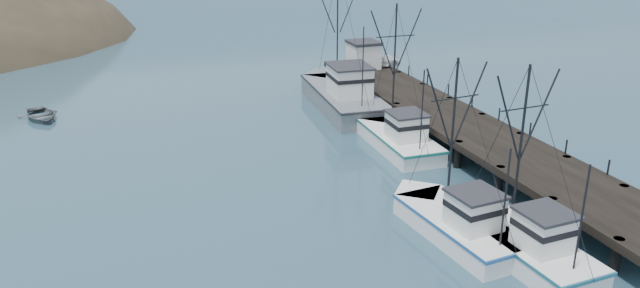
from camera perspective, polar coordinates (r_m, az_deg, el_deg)
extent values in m
plane|color=#28485A|center=(32.59, 5.21, -11.74)|extent=(400.00, 400.00, 0.00)
cube|color=black|center=(50.87, 12.13, 2.16)|extent=(6.00, 44.00, 0.50)
cylinder|color=black|center=(35.33, 25.43, -9.23)|extent=(0.56, 0.56, 2.00)
cylinder|color=black|center=(38.50, 20.31, -6.00)|extent=(0.56, 0.56, 2.00)
cylinder|color=black|center=(41.86, 25.84, -4.68)|extent=(0.56, 0.56, 2.00)
cylinder|color=black|center=(42.02, 16.06, -3.25)|extent=(0.56, 0.56, 2.00)
cylinder|color=black|center=(45.12, 21.47, -2.25)|extent=(0.56, 0.56, 2.00)
cylinder|color=black|center=(45.82, 12.51, -0.92)|extent=(0.56, 0.56, 2.00)
cylinder|color=black|center=(48.68, 17.72, -0.15)|extent=(0.56, 0.56, 2.00)
cylinder|color=black|center=(49.84, 9.52, 1.04)|extent=(0.56, 0.56, 2.00)
cylinder|color=black|center=(52.48, 14.50, 1.66)|extent=(0.56, 0.56, 2.00)
cylinder|color=black|center=(54.01, 6.97, 2.70)|extent=(0.56, 0.56, 2.00)
cylinder|color=black|center=(56.46, 11.72, 3.21)|extent=(0.56, 0.56, 2.00)
cylinder|color=black|center=(58.32, 4.80, 4.12)|extent=(0.56, 0.56, 2.00)
cylinder|color=black|center=(60.59, 9.30, 4.55)|extent=(0.56, 0.56, 2.00)
cylinder|color=black|center=(62.73, 2.92, 5.34)|extent=(0.56, 0.56, 2.00)
cylinder|color=black|center=(64.85, 7.19, 5.70)|extent=(0.56, 0.56, 2.00)
cylinder|color=black|center=(67.22, 1.28, 6.39)|extent=(0.56, 0.56, 2.00)
cylinder|color=black|center=(69.20, 5.34, 6.71)|extent=(0.56, 0.56, 2.00)
cube|color=white|center=(91.05, -24.64, 7.82)|extent=(1.00, 3.50, 0.90)
cylinder|color=black|center=(90.56, -24.91, 9.60)|extent=(0.08, 0.08, 6.00)
cube|color=white|center=(35.23, 18.27, -9.29)|extent=(3.81, 8.70, 1.60)
cube|color=white|center=(38.08, 14.13, -6.51)|extent=(3.32, 3.32, 1.60)
cube|color=#1B576E|center=(34.90, 18.40, -8.29)|extent=(3.89, 8.92, 0.18)
cube|color=silver|center=(33.73, 19.80, -7.49)|extent=(2.46, 2.53, 1.90)
cube|color=#26262B|center=(33.28, 20.01, -5.92)|extent=(2.67, 2.76, 0.16)
cylinder|color=black|center=(33.93, 17.83, -0.49)|extent=(0.14, 0.14, 9.02)
cylinder|color=black|center=(31.61, 22.81, -6.27)|extent=(0.10, 0.10, 5.41)
cube|color=white|center=(36.32, 12.63, -7.76)|extent=(4.25, 8.83, 1.60)
cube|color=white|center=(39.37, 8.87, -5.19)|extent=(3.43, 3.43, 1.60)
cube|color=#1E4D8D|center=(36.00, 12.71, -6.78)|extent=(4.34, 9.06, 0.18)
cube|color=silver|center=(34.78, 13.94, -5.96)|extent=(2.63, 2.63, 1.90)
cube|color=#26262B|center=(34.35, 14.08, -4.42)|extent=(2.86, 2.87, 0.16)
cylinder|color=black|center=(35.17, 11.99, 0.67)|extent=(0.14, 0.14, 8.86)
cylinder|color=black|center=(32.59, 16.58, -4.75)|extent=(0.10, 0.10, 5.32)
cube|color=white|center=(48.84, 7.21, 0.07)|extent=(3.75, 9.21, 1.60)
cube|color=white|center=(52.74, 5.12, 1.71)|extent=(3.51, 3.51, 1.60)
cube|color=#175F55|center=(48.60, 7.24, 0.84)|extent=(3.83, 9.44, 0.18)
cube|color=silver|center=(47.27, 7.90, 1.59)|extent=(2.52, 2.64, 1.90)
cube|color=#26262B|center=(46.95, 7.96, 2.78)|extent=(2.74, 2.88, 0.16)
cylinder|color=black|center=(48.41, 6.80, 6.93)|extent=(0.14, 0.14, 9.74)
cylinder|color=black|center=(44.68, 9.31, 3.06)|extent=(0.10, 0.10, 5.84)
cube|color=slate|center=(58.30, 2.14, 3.92)|extent=(5.65, 13.81, 2.20)
cube|color=slate|center=(64.53, 0.32, 5.56)|extent=(4.68, 4.68, 2.20)
cube|color=black|center=(58.03, 2.16, 4.86)|extent=(5.77, 14.17, 0.18)
cube|color=silver|center=(56.07, 2.71, 5.78)|extent=(3.55, 4.04, 2.60)
cube|color=#26262B|center=(55.74, 2.74, 7.16)|extent=(3.85, 4.40, 0.16)
cylinder|color=black|center=(58.72, 1.61, 10.76)|extent=(0.14, 0.14, 11.21)
cylinder|color=black|center=(52.39, 3.94, 7.04)|extent=(0.10, 0.10, 6.73)
cube|color=silver|center=(65.84, 4.00, 8.05)|extent=(2.80, 3.00, 2.50)
cube|color=#26262B|center=(65.56, 4.03, 9.25)|extent=(3.00, 3.20, 0.30)
imported|color=silver|center=(66.59, 5.24, 7.69)|extent=(5.43, 2.99, 1.44)
imported|color=#555B5E|center=(60.94, -24.12, 2.10)|extent=(4.72, 5.69, 1.02)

